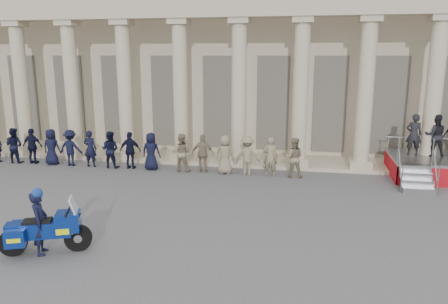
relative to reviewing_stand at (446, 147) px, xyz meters
The scene contains 6 objects.
ground 12.30m from the reviewing_stand, 141.94° to the right, with size 90.00×90.00×0.00m, color #4B4B4E.
building 12.46m from the reviewing_stand, 143.23° to the left, with size 40.00×12.50×9.00m.
officer_rank 15.55m from the reviewing_stand, behind, with size 19.89×0.61×1.60m.
reviewing_stand is the anchor object (origin of this frame).
motorcycle 14.76m from the reviewing_stand, 141.86° to the right, with size 2.10×1.27×1.42m.
rider 14.87m from the reviewing_stand, 141.98° to the right, with size 0.57×0.68×1.69m.
Camera 1 is at (4.24, -10.57, 4.82)m, focal length 35.00 mm.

